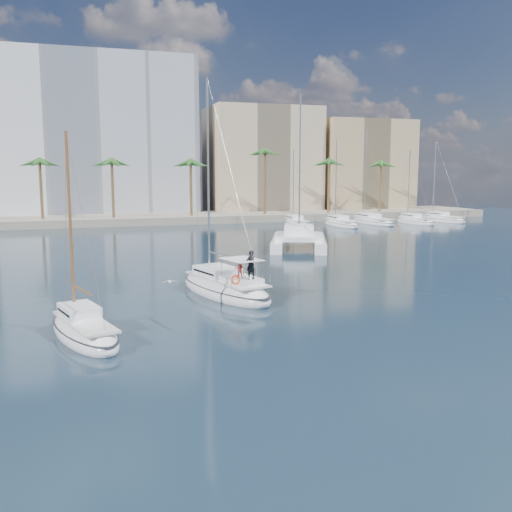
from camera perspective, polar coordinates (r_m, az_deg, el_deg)
name	(u,v)px	position (r m, az deg, el deg)	size (l,w,h in m)	color
ground	(280,302)	(36.83, 2.46, -4.58)	(160.00, 160.00, 0.00)	black
quay	(152,218)	(95.77, -10.31, 3.73)	(120.00, 14.00, 1.20)	gray
building_modern	(72,138)	(106.79, -17.90, 11.14)	(42.00, 16.00, 28.00)	white
building_beige	(262,162)	(109.24, 0.57, 9.37)	(20.00, 14.00, 20.00)	tan
building_tan_right	(361,168)	(115.32, 10.48, 8.69)	(18.00, 12.00, 18.00)	tan
palm_centre	(154,158)	(91.52, -10.14, 9.59)	(3.60, 3.60, 12.30)	brown
palm_right	(351,160)	(101.88, 9.44, 9.48)	(3.60, 3.60, 12.30)	brown
main_sloop	(225,287)	(38.81, -3.14, -3.15)	(5.87, 10.82, 15.33)	white
small_sloop	(84,331)	(30.04, -16.81, -7.17)	(4.38, 7.97, 10.93)	white
catamaran	(299,238)	(62.38, 4.31, 1.85)	(9.62, 12.69, 16.67)	white
seagull	(170,282)	(39.78, -8.62, -2.55)	(1.09, 0.47, 0.20)	silver
moored_yacht_a	(297,226)	(87.33, 4.09, 3.00)	(2.72, 9.35, 11.90)	white
moored_yacht_b	(341,226)	(88.17, 8.50, 2.98)	(3.14, 10.78, 13.72)	white
moored_yacht_c	(372,224)	(92.95, 11.56, 3.18)	(3.55, 12.21, 15.54)	white
moored_yacht_d	(415,224)	(94.63, 15.59, 3.13)	(2.72, 9.35, 11.90)	white
moored_yacht_e	(442,222)	(99.96, 18.08, 3.30)	(3.14, 10.78, 13.72)	white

